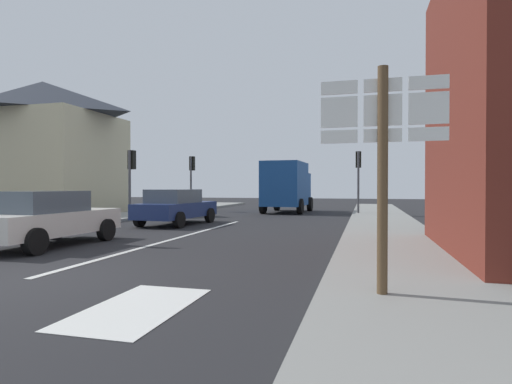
{
  "coord_description": "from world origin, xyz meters",
  "views": [
    {
      "loc": [
        5.57,
        -5.8,
        1.59
      ],
      "look_at": [
        0.44,
        13.64,
        1.32
      ],
      "focal_mm": 29.01,
      "sensor_mm": 36.0,
      "label": 1
    }
  ],
  "objects_px": {
    "traffic_light_near_left": "(131,168)",
    "traffic_light_far_left": "(192,171)",
    "traffic_light_far_right": "(358,168)",
    "delivery_truck": "(287,186)",
    "sedan_far": "(176,206)",
    "sedan_near": "(45,218)",
    "route_sign_post": "(383,156)"
  },
  "relations": [
    {
      "from": "sedan_far",
      "to": "traffic_light_near_left",
      "type": "bearing_deg",
      "value": 150.43
    },
    {
      "from": "traffic_light_near_left",
      "to": "delivery_truck",
      "type": "bearing_deg",
      "value": 49.86
    },
    {
      "from": "delivery_truck",
      "to": "traffic_light_near_left",
      "type": "relative_size",
      "value": 1.53
    },
    {
      "from": "sedan_far",
      "to": "delivery_truck",
      "type": "height_order",
      "value": "delivery_truck"
    },
    {
      "from": "sedan_near",
      "to": "route_sign_post",
      "type": "relative_size",
      "value": 1.31
    },
    {
      "from": "route_sign_post",
      "to": "traffic_light_far_left",
      "type": "height_order",
      "value": "traffic_light_far_left"
    },
    {
      "from": "sedan_far",
      "to": "route_sign_post",
      "type": "distance_m",
      "value": 12.7
    },
    {
      "from": "delivery_truck",
      "to": "sedan_far",
      "type": "bearing_deg",
      "value": -108.12
    },
    {
      "from": "sedan_near",
      "to": "traffic_light_near_left",
      "type": "height_order",
      "value": "traffic_light_near_left"
    },
    {
      "from": "traffic_light_near_left",
      "to": "traffic_light_far_left",
      "type": "bearing_deg",
      "value": 90.0
    },
    {
      "from": "route_sign_post",
      "to": "traffic_light_near_left",
      "type": "distance_m",
      "value": 16.1
    },
    {
      "from": "sedan_near",
      "to": "sedan_far",
      "type": "bearing_deg",
      "value": 84.72
    },
    {
      "from": "sedan_far",
      "to": "traffic_light_far_left",
      "type": "xyz_separation_m",
      "value": [
        -3.19,
        8.94,
        1.85
      ]
    },
    {
      "from": "delivery_truck",
      "to": "sedan_near",
      "type": "bearing_deg",
      "value": -102.89
    },
    {
      "from": "route_sign_post",
      "to": "traffic_light_far_left",
      "type": "distance_m",
      "value": 21.85
    },
    {
      "from": "delivery_truck",
      "to": "traffic_light_near_left",
      "type": "bearing_deg",
      "value": -130.14
    },
    {
      "from": "sedan_far",
      "to": "sedan_near",
      "type": "bearing_deg",
      "value": -95.28
    },
    {
      "from": "traffic_light_near_left",
      "to": "traffic_light_far_left",
      "type": "distance_m",
      "value": 7.13
    },
    {
      "from": "traffic_light_far_right",
      "to": "traffic_light_near_left",
      "type": "bearing_deg",
      "value": -149.7
    },
    {
      "from": "sedan_near",
      "to": "delivery_truck",
      "type": "distance_m",
      "value": 16.17
    },
    {
      "from": "delivery_truck",
      "to": "traffic_light_far_right",
      "type": "height_order",
      "value": "traffic_light_far_right"
    },
    {
      "from": "sedan_near",
      "to": "route_sign_post",
      "type": "bearing_deg",
      "value": -21.51
    },
    {
      "from": "sedan_far",
      "to": "traffic_light_far_right",
      "type": "distance_m",
      "value": 10.89
    },
    {
      "from": "delivery_truck",
      "to": "traffic_light_far_left",
      "type": "bearing_deg",
      "value": -178.14
    },
    {
      "from": "traffic_light_near_left",
      "to": "sedan_near",
      "type": "bearing_deg",
      "value": -72.91
    },
    {
      "from": "delivery_truck",
      "to": "traffic_light_far_right",
      "type": "distance_m",
      "value": 4.54
    },
    {
      "from": "traffic_light_far_left",
      "to": "sedan_far",
      "type": "bearing_deg",
      "value": -70.36
    },
    {
      "from": "sedan_near",
      "to": "delivery_truck",
      "type": "bearing_deg",
      "value": 77.11
    },
    {
      "from": "delivery_truck",
      "to": "traffic_light_far_left",
      "type": "height_order",
      "value": "traffic_light_far_left"
    },
    {
      "from": "traffic_light_far_left",
      "to": "traffic_light_far_right",
      "type": "bearing_deg",
      "value": -5.64
    },
    {
      "from": "sedan_far",
      "to": "traffic_light_far_right",
      "type": "bearing_deg",
      "value": 47.51
    },
    {
      "from": "sedan_near",
      "to": "sedan_far",
      "type": "distance_m",
      "value": 6.62
    }
  ]
}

